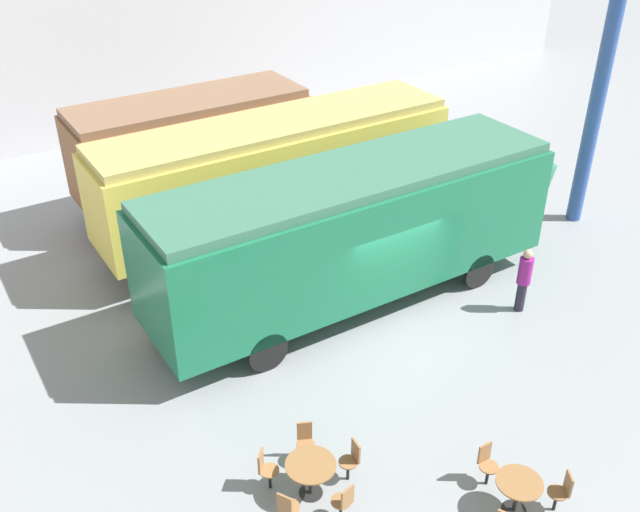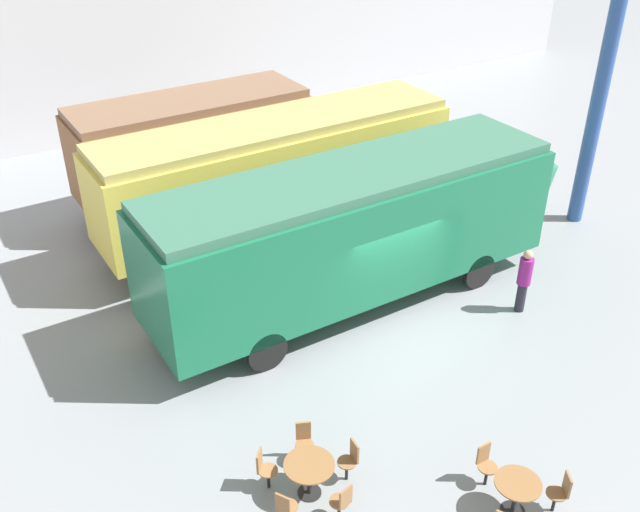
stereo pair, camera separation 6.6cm
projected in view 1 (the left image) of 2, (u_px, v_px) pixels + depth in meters
The scene contains 16 objects.
ground_plane at pixel (385, 314), 17.76m from camera, with size 80.00×80.00×0.00m, color gray.
backdrop_wall at pixel (146, 13), 26.42m from camera, with size 44.00×0.15×9.00m.
passenger_coach_wooden at pixel (191, 143), 21.86m from camera, with size 7.19×2.59×3.51m.
passenger_coach_vintage at pixel (276, 167), 20.02m from camera, with size 10.34×2.47×3.60m.
streamlined_locomotive at pixel (380, 219), 17.68m from camera, with size 12.45×2.80×3.60m.
cafe_table_near at pixel (518, 488), 12.38m from camera, with size 0.82×0.82×0.73m.
cafe_table_mid at pixel (311, 470), 12.69m from camera, with size 0.92×0.92×0.74m.
cafe_chair_0 at pixel (562, 490), 12.43m from camera, with size 0.40×0.39×0.87m.
cafe_chair_1 at pixel (487, 461), 12.98m from camera, with size 0.36×0.36×0.87m.
cafe_chair_3 at pixel (287, 507), 12.11m from camera, with size 0.40×0.39×0.87m.
cafe_chair_4 at pixel (344, 501), 12.22m from camera, with size 0.36×0.38×0.87m.
cafe_chair_5 at pixel (352, 458), 13.05m from camera, with size 0.37×0.36×0.87m.
cafe_chair_6 at pixel (305, 439), 13.45m from camera, with size 0.38×0.40×0.87m.
cafe_chair_7 at pixel (265, 467), 12.86m from camera, with size 0.40×0.40×0.87m.
visitor_person at pixel (524, 278), 17.45m from camera, with size 0.34×0.34×1.74m.
support_pillar at pixel (599, 93), 20.05m from camera, with size 0.44×0.44×8.00m.
Camera 1 is at (-9.06, -11.37, 10.43)m, focal length 40.00 mm.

